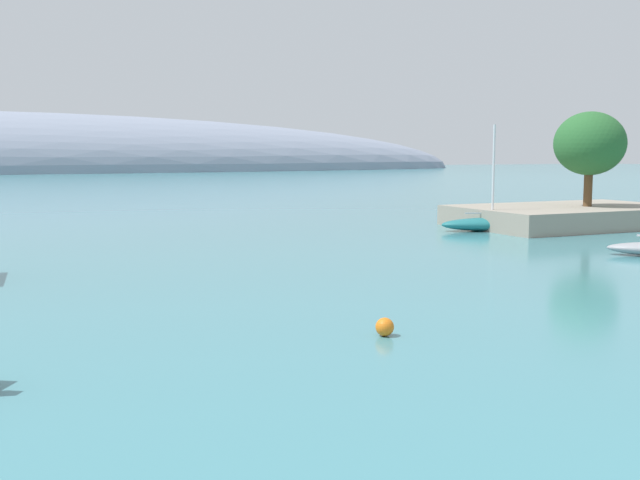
{
  "coord_description": "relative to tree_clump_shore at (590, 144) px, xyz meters",
  "views": [
    {
      "loc": [
        -13.16,
        -6.52,
        5.95
      ],
      "look_at": [
        2.0,
        26.16,
        1.79
      ],
      "focal_mm": 42.69,
      "sensor_mm": 36.0,
      "label": 1
    }
  ],
  "objects": [
    {
      "name": "tree_clump_shore",
      "position": [
        0.0,
        0.0,
        0.0
      ],
      "size": [
        5.63,
        5.63,
        7.57
      ],
      "color": "brown",
      "rests_on": "shore_outcrop"
    },
    {
      "name": "sailboat_teal_near_shore",
      "position": [
        -9.15,
        0.35,
        -6.07
      ],
      "size": [
        8.22,
        4.54,
        8.03
      ],
      "rotation": [
        0.0,
        0.0,
        5.97
      ],
      "color": "#1E6B70",
      "rests_on": "water"
    },
    {
      "name": "shore_outcrop",
      "position": [
        -0.9,
        0.84,
        -5.82
      ],
      "size": [
        18.23,
        11.37,
        1.62
      ],
      "primitive_type": "cube",
      "color": "gray",
      "rests_on": "ground"
    },
    {
      "name": "mooring_buoy_orange",
      "position": [
        -33.2,
        -25.31,
        -6.33
      ],
      "size": [
        0.61,
        0.61,
        0.61
      ],
      "primitive_type": "sphere",
      "color": "orange",
      "rests_on": "water"
    }
  ]
}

